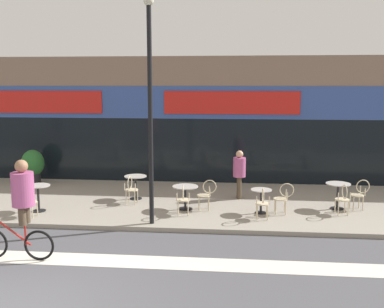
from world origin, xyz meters
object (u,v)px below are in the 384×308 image
cafe_chair_1_near (131,188)px  cafe_chair_4_side (359,192)px  bistro_table_1 (136,182)px  bistro_table_3 (261,196)px  cafe_chair_3_near (263,201)px  lamp_post (150,98)px  cafe_chair_0_near (28,200)px  bistro_table_4 (338,191)px  cafe_chair_2_near (183,198)px  cyclist_0 (21,201)px  pedestrian_near_end (239,170)px  cafe_chair_3_side (283,196)px  cafe_chair_2_side (206,193)px  bistro_table_0 (38,193)px  bistro_table_2 (185,193)px  cafe_chair_4_near (343,197)px  planter_pot (33,165)px

cafe_chair_1_near → cafe_chair_4_side: bearing=-84.4°
cafe_chair_4_side → cafe_chair_1_near: bearing=-7.0°
bistro_table_1 → bistro_table_3: size_ratio=1.08×
cafe_chair_3_near → lamp_post: bearing=99.5°
cafe_chair_0_near → cafe_chair_3_near: (6.47, 0.42, 0.00)m
bistro_table_4 → cafe_chair_2_near: 4.63m
cyclist_0 → pedestrian_near_end: cyclist_0 is taller
pedestrian_near_end → cafe_chair_1_near: bearing=11.9°
cafe_chair_2_near → bistro_table_3: bearing=-84.7°
cafe_chair_0_near → bistro_table_1: bearing=-44.2°
cafe_chair_3_near → cafe_chair_4_side: bearing=-68.1°
cyclist_0 → cafe_chair_0_near: bearing=-66.3°
bistro_table_1 → cafe_chair_1_near: (-0.01, -0.63, -0.03)m
cafe_chair_2_near → bistro_table_1: bearing=40.4°
cafe_chair_3_side → cyclist_0: size_ratio=0.40×
lamp_post → cafe_chair_3_side: bearing=19.0°
cafe_chair_2_side → cafe_chair_0_near: bearing=8.4°
bistro_table_0 → cafe_chair_3_side: cafe_chair_3_side is taller
bistro_table_1 → cafe_chair_2_side: (2.35, -1.03, -0.03)m
cafe_chair_1_near → lamp_post: size_ratio=0.15×
bistro_table_2 → lamp_post: size_ratio=0.13×
bistro_table_2 → cafe_chair_2_side: 0.63m
cafe_chair_3_side → cafe_chair_4_side: 2.39m
cafe_chair_1_near → cafe_chair_3_side: bearing=-92.5°
cafe_chair_4_near → planter_pot: bearing=67.9°
bistro_table_1 → pedestrian_near_end: (3.33, 0.40, 0.39)m
cafe_chair_3_side → planter_pot: (-8.82, 3.01, 0.19)m
bistro_table_1 → bistro_table_3: bearing=-17.4°
cafe_chair_1_near → cafe_chair_3_side: size_ratio=1.00×
bistro_table_0 → pedestrian_near_end: 6.21m
cafe_chair_1_near → bistro_table_0: bearing=117.4°
bistro_table_4 → cafe_chair_4_near: 0.63m
bistro_table_4 → cyclist_0: size_ratio=0.35×
bistro_table_4 → pedestrian_near_end: bearing=161.5°
cafe_chair_2_near → lamp_post: size_ratio=0.15×
bistro_table_0 → cyclist_0: size_ratio=0.35×
cafe_chair_3_side → lamp_post: (-3.58, -1.23, 2.83)m
bistro_table_1 → pedestrian_near_end: pedestrian_near_end is taller
bistro_table_0 → cafe_chair_3_near: size_ratio=0.86×
cafe_chair_1_near → planter_pot: bearing=65.6°
cafe_chair_4_near → pedestrian_near_end: bearing=55.0°
cafe_chair_4_near → lamp_post: lamp_post is taller
bistro_table_3 → cafe_chair_4_side: bearing=12.9°
cafe_chair_0_near → cafe_chair_2_near: same height
bistro_table_0 → cafe_chair_3_side: bearing=3.4°
cafe_chair_4_side → pedestrian_near_end: 3.69m
cafe_chair_3_side → lamp_post: lamp_post is taller
cafe_chair_4_near → cafe_chair_4_side: (0.62, 0.64, 0.00)m
bistro_table_4 → lamp_post: (-5.25, -1.89, 2.79)m
bistro_table_2 → cafe_chair_3_side: size_ratio=0.85×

